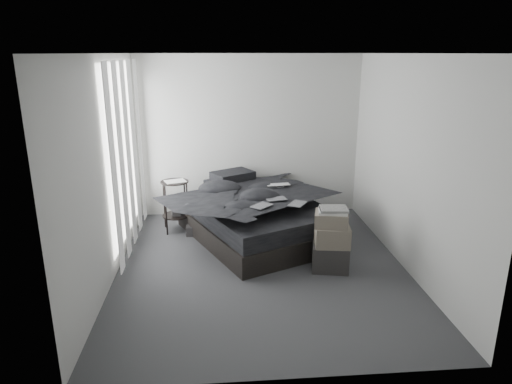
{
  "coord_description": "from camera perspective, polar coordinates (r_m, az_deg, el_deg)",
  "views": [
    {
      "loc": [
        -0.51,
        -5.25,
        2.61
      ],
      "look_at": [
        0.0,
        0.8,
        0.75
      ],
      "focal_mm": 32.0,
      "sensor_mm": 36.0,
      "label": 1
    }
  ],
  "objects": [
    {
      "name": "laptop",
      "position": [
        6.74,
        2.89,
        1.39
      ],
      "size": [
        0.37,
        0.26,
        0.03
      ],
      "primitive_type": "imported",
      "rotation": [
        0.0,
        0.0,
        0.12
      ],
      "color": "silver",
      "rests_on": "duvet"
    },
    {
      "name": "ceiling",
      "position": [
        5.27,
        0.77,
        16.94
      ],
      "size": [
        3.6,
        4.2,
        0.01
      ],
      "primitive_type": "cube",
      "color": "white",
      "rests_on": "ground"
    },
    {
      "name": "art_book_snake",
      "position": [
        5.57,
        9.68,
        -2.1
      ],
      "size": [
        0.35,
        0.29,
        0.03
      ],
      "primitive_type": "cube",
      "rotation": [
        0.0,
        0.0,
        -0.1
      ],
      "color": "silver",
      "rests_on": "art_book_white"
    },
    {
      "name": "wall_right",
      "position": [
        5.88,
        18.49,
        3.29
      ],
      "size": [
        0.01,
        4.2,
        2.6
      ],
      "primitive_type": "cube",
      "color": "beige",
      "rests_on": "ground"
    },
    {
      "name": "window_left",
      "position": [
        6.4,
        -16.23,
        5.01
      ],
      "size": [
        0.02,
        2.0,
        2.3
      ],
      "primitive_type": "cube",
      "color": "white",
      "rests_on": "wall_left"
    },
    {
      "name": "comic_c",
      "position": [
        5.99,
        5.23,
        -0.62
      ],
      "size": [
        0.29,
        0.33,
        0.01
      ],
      "primitive_type": "cube",
      "rotation": [
        0.0,
        0.0,
        1.04
      ],
      "color": "black",
      "rests_on": "duvet"
    },
    {
      "name": "papers",
      "position": [
        6.88,
        -10.06,
        1.31
      ],
      "size": [
        0.35,
        0.31,
        0.02
      ],
      "primitive_type": "cube",
      "rotation": [
        0.0,
        0.0,
        0.36
      ],
      "color": "white",
      "rests_on": "side_stand"
    },
    {
      "name": "box_lower",
      "position": [
        5.82,
        9.27,
        -8.03
      ],
      "size": [
        0.51,
        0.43,
        0.33
      ],
      "primitive_type": "cube",
      "rotation": [
        0.0,
        0.0,
        -0.2
      ],
      "color": "black",
      "rests_on": "floor"
    },
    {
      "name": "box_mid",
      "position": [
        5.7,
        9.51,
        -5.42
      ],
      "size": [
        0.46,
        0.38,
        0.25
      ],
      "primitive_type": "cube",
      "rotation": [
        0.0,
        0.0,
        -0.13
      ],
      "color": "#696053",
      "rests_on": "box_lower"
    },
    {
      "name": "comic_b",
      "position": [
        6.18,
        2.51,
        -0.1
      ],
      "size": [
        0.31,
        0.24,
        0.01
      ],
      "primitive_type": "cube",
      "rotation": [
        0.0,
        0.0,
        0.22
      ],
      "color": "black",
      "rests_on": "duvet"
    },
    {
      "name": "pillow_lower",
      "position": [
        7.24,
        -3.52,
        0.91
      ],
      "size": [
        0.78,
        0.68,
        0.15
      ],
      "primitive_type": "cube",
      "rotation": [
        0.0,
        0.0,
        0.43
      ],
      "color": "black",
      "rests_on": "mattress"
    },
    {
      "name": "floor_books",
      "position": [
        6.9,
        -8.13,
        -4.75
      ],
      "size": [
        0.15,
        0.2,
        0.14
      ],
      "primitive_type": "cube",
      "rotation": [
        0.0,
        0.0,
        0.04
      ],
      "color": "black",
      "rests_on": "floor"
    },
    {
      "name": "wall_back",
      "position": [
        7.48,
        -0.85,
        6.95
      ],
      "size": [
        3.6,
        0.01,
        2.6
      ],
      "primitive_type": "cube",
      "color": "beige",
      "rests_on": "ground"
    },
    {
      "name": "wall_front",
      "position": [
        3.44,
        4.11,
        -5.33
      ],
      "size": [
        3.6,
        0.01,
        2.6
      ],
      "primitive_type": "cube",
      "color": "beige",
      "rests_on": "ground"
    },
    {
      "name": "art_book_white",
      "position": [
        5.59,
        9.56,
        -2.38
      ],
      "size": [
        0.39,
        0.33,
        0.03
      ],
      "primitive_type": "cube",
      "rotation": [
        0.0,
        0.0,
        -0.2
      ],
      "color": "silver",
      "rests_on": "box_upper"
    },
    {
      "name": "floor",
      "position": [
        5.88,
        0.67,
        -9.3
      ],
      "size": [
        3.6,
        4.2,
        0.01
      ],
      "primitive_type": "cube",
      "color": "#363639",
      "rests_on": "ground"
    },
    {
      "name": "bed",
      "position": [
        6.7,
        0.15,
        -4.5
      ],
      "size": [
        2.4,
        2.66,
        0.3
      ],
      "primitive_type": "cube",
      "rotation": [
        0.0,
        0.0,
        0.43
      ],
      "color": "black",
      "rests_on": "floor"
    },
    {
      "name": "box_upper",
      "position": [
        5.63,
        9.41,
        -3.37
      ],
      "size": [
        0.46,
        0.41,
        0.17
      ],
      "primitive_type": "cube",
      "rotation": [
        0.0,
        0.0,
        -0.25
      ],
      "color": "#696053",
      "rests_on": "box_mid"
    },
    {
      "name": "wall_left",
      "position": [
        5.56,
        -18.11,
        2.56
      ],
      "size": [
        0.01,
        4.2,
        2.6
      ],
      "primitive_type": "cube",
      "color": "beige",
      "rests_on": "ground"
    },
    {
      "name": "comic_a",
      "position": [
        5.89,
        0.71,
        -1.0
      ],
      "size": [
        0.32,
        0.32,
        0.01
      ],
      "primitive_type": "cube",
      "rotation": [
        0.0,
        0.0,
        0.81
      ],
      "color": "black",
      "rests_on": "duvet"
    },
    {
      "name": "side_stand",
      "position": [
        7.0,
        -10.0,
        -1.76
      ],
      "size": [
        0.49,
        0.49,
        0.77
      ],
      "primitive_type": "cylinder",
      "rotation": [
        0.0,
        0.0,
        0.19
      ],
      "color": "black",
      "rests_on": "floor"
    },
    {
      "name": "curtain_left",
      "position": [
        6.4,
        -15.74,
        4.42
      ],
      "size": [
        0.06,
        2.12,
        2.48
      ],
      "primitive_type": "cube",
      "color": "white",
      "rests_on": "wall_left"
    },
    {
      "name": "duvet",
      "position": [
        6.49,
        0.38,
        -0.49
      ],
      "size": [
        2.23,
        2.36,
        0.25
      ],
      "primitive_type": "imported",
      "rotation": [
        0.0,
        0.0,
        0.43
      ],
      "color": "black",
      "rests_on": "mattress"
    },
    {
      "name": "mattress",
      "position": [
        6.61,
        0.15,
        -2.37
      ],
      "size": [
        2.32,
        2.58,
        0.23
      ],
      "primitive_type": "cube",
      "rotation": [
        0.0,
        0.0,
        0.43
      ],
      "color": "black",
      "rests_on": "bed"
    },
    {
      "name": "pillow_upper",
      "position": [
        7.22,
        -2.94,
        2.04
      ],
      "size": [
        0.74,
        0.67,
        0.14
      ],
      "primitive_type": "cube",
      "rotation": [
        0.0,
        0.0,
        0.53
      ],
      "color": "black",
      "rests_on": "pillow_lower"
    }
  ]
}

